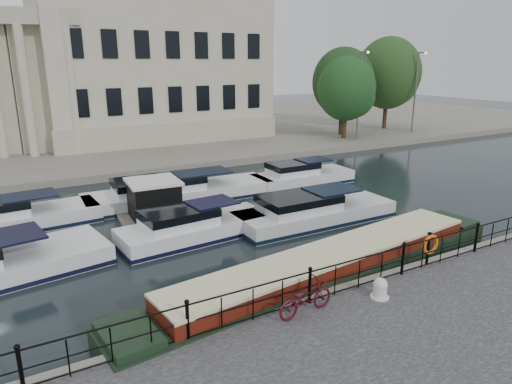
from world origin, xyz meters
TOP-DOWN VIEW (x-y plane):
  - ground_plane at (0.00, 0.00)m, footprint 160.00×160.00m
  - far_bank at (0.00, 39.00)m, footprint 120.00×42.00m
  - railing at (0.00, -2.25)m, footprint 24.14×0.14m
  - civic_building at (-1.00, 34.71)m, footprint 53.55×31.84m
  - lamp_posts at (26.00, 20.70)m, footprint 8.24×1.55m
  - bicycle at (-0.48, -2.71)m, footprint 1.99×0.84m
  - mooring_bollard at (2.14, -3.09)m, footprint 0.60×0.60m
  - life_ring_post at (5.45, -2.17)m, footprint 0.76×0.20m
  - narrowboat at (2.23, -0.57)m, footprint 17.09×4.21m
  - harbour_hut at (-1.41, 8.98)m, footprint 3.53×3.00m
  - cabin_cruisers at (-1.25, 8.31)m, footprint 27.13×9.92m
  - trees at (25.68, 23.47)m, footprint 14.50×9.22m

SIDE VIEW (x-z plane):
  - ground_plane at x=0.00m, z-range 0.00..0.00m
  - far_bank at x=0.00m, z-range 0.00..0.55m
  - narrowboat at x=2.23m, z-range -0.44..1.17m
  - cabin_cruisers at x=-1.25m, z-range -0.63..1.36m
  - mooring_bollard at x=2.14m, z-range 0.53..1.20m
  - harbour_hut at x=-1.41m, z-range -0.15..2.06m
  - bicycle at x=-0.48m, z-range 0.55..1.57m
  - railing at x=0.00m, z-range 0.59..1.81m
  - life_ring_post at x=5.45m, z-range 0.71..1.95m
  - lamp_posts at x=26.00m, z-range 0.76..8.83m
  - trees at x=25.68m, z-range 0.87..10.62m
  - civic_building at x=-1.00m, z-range -1.39..15.46m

